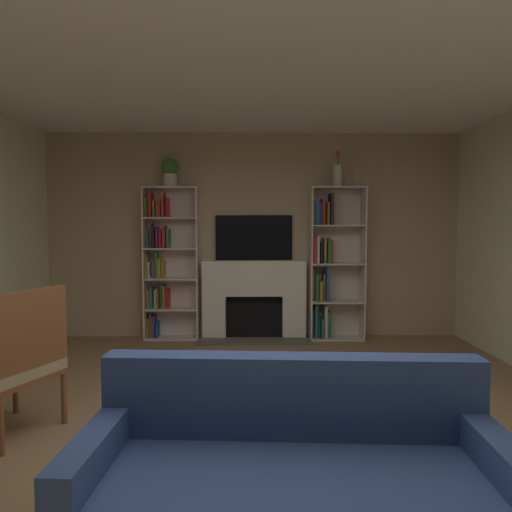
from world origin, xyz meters
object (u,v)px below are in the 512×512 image
at_px(vase_with_flowers, 337,174).
at_px(bookshelf_right, 329,265).
at_px(tv, 254,237).
at_px(armchair, 16,361).
at_px(potted_plant, 170,171).
at_px(coffee_table, 281,416).
at_px(couch, 293,495).
at_px(bookshelf_left, 166,262).
at_px(fireplace, 254,297).

bearing_deg(vase_with_flowers, bookshelf_right, 164.02).
bearing_deg(tv, armchair, -120.63).
relative_size(vase_with_flowers, armchair, 0.45).
xyz_separation_m(potted_plant, coffee_table, (1.24, -3.34, -1.91)).
bearing_deg(potted_plant, armchair, -102.93).
xyz_separation_m(bookshelf_right, potted_plant, (-2.11, -0.03, 1.25)).
xyz_separation_m(potted_plant, couch, (1.24, -4.13, -1.95)).
bearing_deg(vase_with_flowers, bookshelf_left, 178.69).
distance_m(bookshelf_right, vase_with_flowers, 1.22).
bearing_deg(coffee_table, couch, -89.81).
relative_size(fireplace, potted_plant, 3.89).
bearing_deg(vase_with_flowers, potted_plant, 179.99).
relative_size(couch, armchair, 1.85).
height_order(tv, vase_with_flowers, vase_with_flowers).
height_order(bookshelf_right, coffee_table, bookshelf_right).
distance_m(bookshelf_left, armchair, 3.00).
height_order(tv, coffee_table, tv).
xyz_separation_m(bookshelf_left, potted_plant, (0.08, -0.05, 1.21)).
bearing_deg(fireplace, bookshelf_right, -0.38).
distance_m(fireplace, couch, 4.17).
distance_m(fireplace, armchair, 3.38).
height_order(tv, bookshelf_right, bookshelf_right).
xyz_separation_m(bookshelf_left, coffee_table, (1.32, -3.39, -0.70)).
relative_size(fireplace, couch, 0.75).
height_order(fireplace, potted_plant, potted_plant).
bearing_deg(couch, tv, 91.86).
relative_size(potted_plant, couch, 0.19).
relative_size(bookshelf_right, potted_plant, 5.32).
bearing_deg(armchair, bookshelf_left, 78.87).
height_order(potted_plant, coffee_table, potted_plant).
relative_size(bookshelf_right, couch, 1.02).
bearing_deg(tv, couch, -88.14).
xyz_separation_m(fireplace, vase_with_flowers, (1.10, -0.03, 1.65)).
height_order(bookshelf_left, coffee_table, bookshelf_left).
height_order(bookshelf_right, couch, bookshelf_right).
xyz_separation_m(tv, bookshelf_right, (1.01, -0.09, -0.37)).
xyz_separation_m(vase_with_flowers, coffee_table, (-0.97, -3.34, -1.87)).
bearing_deg(armchair, couch, -33.94).
distance_m(fireplace, potted_plant, 2.01).
distance_m(vase_with_flowers, armchair, 4.37).
bearing_deg(tv, coffee_table, -87.76).
distance_m(bookshelf_right, couch, 4.30).
distance_m(tv, coffee_table, 3.61).
distance_m(couch, coffee_table, 0.79).
bearing_deg(armchair, coffee_table, -14.50).
relative_size(armchair, coffee_table, 1.24).
distance_m(tv, couch, 4.38).
xyz_separation_m(vase_with_flowers, couch, (-0.97, -4.13, -1.91)).
distance_m(tv, bookshelf_right, 1.08).
relative_size(fireplace, armchair, 1.39).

